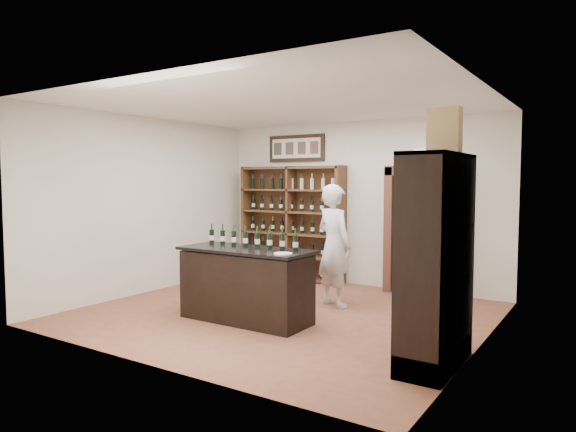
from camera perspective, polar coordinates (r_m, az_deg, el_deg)
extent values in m
plane|color=brown|center=(7.57, -0.64, -10.74)|extent=(5.50, 5.50, 0.00)
plane|color=white|center=(7.40, -0.66, 12.34)|extent=(5.50, 5.50, 0.00)
cube|color=beige|center=(9.52, 7.69, 1.39)|extent=(5.50, 0.04, 3.00)
cube|color=beige|center=(9.14, -15.17, 1.18)|extent=(0.04, 5.00, 3.00)
cube|color=beige|center=(6.25, 20.85, -0.18)|extent=(0.04, 5.00, 3.00)
cube|color=brown|center=(10.14, 0.94, -0.68)|extent=(2.20, 0.02, 2.20)
cube|color=brown|center=(10.60, -4.50, -0.49)|extent=(0.06, 0.38, 2.20)
cube|color=brown|center=(9.46, 5.87, -1.04)|extent=(0.06, 0.38, 2.20)
cube|color=brown|center=(9.99, 0.39, -0.75)|extent=(0.04, 0.38, 2.20)
cube|color=brown|center=(10.13, 0.39, -6.74)|extent=(2.18, 0.38, 0.04)
cube|color=brown|center=(10.06, 0.39, -4.36)|extent=(2.18, 0.38, 0.04)
cube|color=brown|center=(10.01, 0.39, -1.96)|extent=(2.18, 0.38, 0.03)
cube|color=brown|center=(9.97, 0.39, 0.46)|extent=(2.18, 0.38, 0.04)
cube|color=brown|center=(9.95, 0.39, 2.90)|extent=(2.18, 0.38, 0.04)
cube|color=brown|center=(9.95, 0.39, 5.34)|extent=(2.18, 0.38, 0.04)
cube|color=black|center=(10.12, 0.95, 7.53)|extent=(1.25, 0.04, 0.52)
cube|color=black|center=(8.93, 14.49, -1.73)|extent=(0.97, 0.29, 2.05)
cube|color=#A65C40|center=(9.09, 11.37, -1.46)|extent=(0.14, 0.35, 2.15)
cube|color=#A65C40|center=(8.76, 17.65, -1.77)|extent=(0.14, 0.35, 2.15)
cube|color=#A65C40|center=(8.87, 14.57, 4.92)|extent=(1.15, 0.35, 0.16)
cube|color=white|center=(8.98, 14.81, 6.89)|extent=(0.30, 0.10, 0.10)
cube|color=black|center=(7.10, -4.70, -7.85)|extent=(1.80, 0.70, 0.94)
cube|color=black|center=(7.01, -4.73, -3.77)|extent=(1.88, 0.78, 0.04)
cylinder|color=black|center=(7.55, -8.47, -2.29)|extent=(0.07, 0.07, 0.21)
cylinder|color=silver|center=(7.55, -8.47, -2.40)|extent=(0.07, 0.07, 0.07)
cylinder|color=#1B5221|center=(7.54, -8.48, -1.16)|extent=(0.03, 0.03, 0.09)
cylinder|color=black|center=(7.42, -7.28, -2.39)|extent=(0.07, 0.07, 0.21)
cylinder|color=silver|center=(7.42, -7.28, -2.51)|extent=(0.07, 0.07, 0.07)
cylinder|color=#1B5221|center=(7.40, -7.29, -1.24)|extent=(0.03, 0.03, 0.09)
cylinder|color=black|center=(7.29, -6.04, -2.50)|extent=(0.07, 0.07, 0.21)
cylinder|color=silver|center=(7.29, -6.04, -2.61)|extent=(0.07, 0.07, 0.07)
cylinder|color=#1B5221|center=(7.27, -6.05, -1.32)|extent=(0.03, 0.03, 0.09)
cylinder|color=black|center=(7.16, -4.76, -2.60)|extent=(0.07, 0.07, 0.21)
cylinder|color=silver|center=(7.16, -4.76, -2.72)|extent=(0.07, 0.07, 0.07)
cylinder|color=#1B5221|center=(7.15, -4.77, -1.41)|extent=(0.03, 0.03, 0.09)
cylinder|color=black|center=(7.04, -3.43, -2.71)|extent=(0.07, 0.07, 0.21)
cylinder|color=silver|center=(7.04, -3.43, -2.83)|extent=(0.07, 0.07, 0.07)
cylinder|color=#1B5221|center=(7.02, -3.44, -1.50)|extent=(0.03, 0.03, 0.09)
cylinder|color=black|center=(6.92, -2.06, -2.82)|extent=(0.07, 0.07, 0.21)
cylinder|color=silver|center=(6.92, -2.06, -2.95)|extent=(0.07, 0.07, 0.07)
cylinder|color=#1B5221|center=(6.90, -2.06, -1.59)|extent=(0.03, 0.03, 0.09)
cylinder|color=black|center=(6.81, -0.63, -2.94)|extent=(0.07, 0.07, 0.21)
cylinder|color=silver|center=(6.81, -0.63, -3.06)|extent=(0.07, 0.07, 0.07)
cylinder|color=#1B5221|center=(6.79, -0.64, -1.68)|extent=(0.03, 0.03, 0.09)
cylinder|color=black|center=(6.69, 0.84, -3.05)|extent=(0.07, 0.07, 0.21)
cylinder|color=silver|center=(6.70, 0.84, -3.18)|extent=(0.07, 0.07, 0.07)
cylinder|color=#1B5221|center=(6.68, 0.84, -1.78)|extent=(0.03, 0.03, 0.09)
cube|color=black|center=(5.43, 18.45, -4.96)|extent=(0.02, 1.20, 2.20)
cube|color=black|center=(4.95, 14.17, -5.74)|extent=(0.48, 0.04, 2.20)
cube|color=black|center=(6.05, 17.71, -4.05)|extent=(0.48, 0.04, 2.20)
cube|color=black|center=(5.44, 16.34, 6.51)|extent=(0.48, 1.20, 0.04)
cube|color=black|center=(5.72, 15.92, -14.56)|extent=(0.48, 1.20, 0.24)
cube|color=black|center=(5.66, 15.97, -12.35)|extent=(0.48, 1.16, 0.03)
cube|color=black|center=(5.53, 16.08, -6.86)|extent=(0.48, 1.16, 0.03)
cube|color=black|center=(5.45, 16.19, -1.18)|extent=(0.48, 1.16, 0.03)
imported|color=silver|center=(7.87, 5.15, -3.27)|extent=(0.80, 0.67, 1.87)
cylinder|color=silver|center=(6.41, -0.56, -4.23)|extent=(0.24, 0.24, 0.02)
cube|color=tan|center=(5.72, 16.97, 9.01)|extent=(0.35, 0.17, 0.49)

